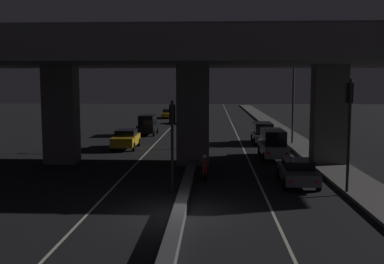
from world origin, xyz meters
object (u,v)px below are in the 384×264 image
traffic_light_right_of_median (349,117)px  motorcycle_red_filtering_near (205,169)px  car_black_second_oncoming (148,124)px  car_taxi_yellow_fourth_oncoming (168,113)px  pedestrian_on_sidewalk (320,146)px  car_grey_lead (298,172)px  car_silver_second (273,143)px  car_silver_third (263,132)px  car_taxi_yellow_lead_oncoming (126,139)px  street_lamp (290,85)px  traffic_light_left_of_median (172,130)px  car_white_third_oncoming (189,118)px

traffic_light_right_of_median → motorcycle_red_filtering_near: (-6.99, 3.13, -3.21)m
traffic_light_right_of_median → car_black_second_oncoming: bearing=118.3°
car_taxi_yellow_fourth_oncoming → pedestrian_on_sidewalk: 40.80m
car_grey_lead → car_black_second_oncoming: (-11.41, 22.85, 0.39)m
car_grey_lead → motorcycle_red_filtering_near: 5.11m
traffic_light_right_of_median → car_silver_second: size_ratio=1.18×
car_silver_third → car_taxi_yellow_lead_oncoming: bearing=108.5°
car_silver_third → motorcycle_red_filtering_near: 16.40m
street_lamp → car_black_second_oncoming: 15.87m
motorcycle_red_filtering_near → pedestrian_on_sidewalk: (8.00, 6.76, 0.40)m
car_silver_third → pedestrian_on_sidewalk: (3.03, -8.87, 0.01)m
motorcycle_red_filtering_near → street_lamp: bearing=-27.7°
traffic_light_left_of_median → car_white_third_oncoming: (-1.31, 38.94, -2.42)m
traffic_light_left_of_median → pedestrian_on_sidewalk: size_ratio=2.69×
car_taxi_yellow_lead_oncoming → car_black_second_oncoming: size_ratio=1.05×
car_black_second_oncoming → pedestrian_on_sidewalk: size_ratio=2.49×
car_white_third_oncoming → street_lamp: bearing=26.9°
traffic_light_left_of_median → car_silver_second: bearing=58.9°
traffic_light_left_of_median → car_black_second_oncoming: size_ratio=1.08×
motorcycle_red_filtering_near → car_grey_lead: bearing=-103.8°
car_silver_second → car_taxi_yellow_lead_oncoming: bearing=69.5°
car_taxi_yellow_fourth_oncoming → traffic_light_right_of_median: bearing=14.5°
traffic_light_right_of_median → car_grey_lead: 4.22m
car_black_second_oncoming → car_taxi_yellow_fourth_oncoming: size_ratio=0.89×
car_silver_second → car_black_second_oncoming: bearing=38.1°
pedestrian_on_sidewalk → car_black_second_oncoming: bearing=133.8°
traffic_light_right_of_median → street_lamp: street_lamp is taller
car_grey_lead → pedestrian_on_sidewalk: pedestrian_on_sidewalk is taller
car_taxi_yellow_fourth_oncoming → street_lamp: bearing=23.1°
street_lamp → car_white_third_oncoming: street_lamp is taller
car_black_second_oncoming → car_silver_third: bearing=62.0°
pedestrian_on_sidewalk → car_taxi_yellow_lead_oncoming: bearing=161.3°
traffic_light_left_of_median → car_taxi_yellow_lead_oncoming: bearing=109.4°
traffic_light_left_of_median → traffic_light_right_of_median: traffic_light_right_of_median is taller
motorcycle_red_filtering_near → pedestrian_on_sidewalk: pedestrian_on_sidewalk is taller
car_taxi_yellow_lead_oncoming → car_taxi_yellow_fourth_oncoming: bearing=178.5°
car_silver_third → car_white_third_oncoming: size_ratio=0.97×
car_silver_third → car_silver_second: bearing=179.1°
car_taxi_yellow_lead_oncoming → car_taxi_yellow_fourth_oncoming: (0.19, 33.11, -0.10)m
traffic_light_right_of_median → car_white_third_oncoming: bearing=104.2°
car_grey_lead → car_white_third_oncoming: size_ratio=0.95×
traffic_light_right_of_median → car_silver_third: traffic_light_right_of_median is taller
pedestrian_on_sidewalk → car_white_third_oncoming: bearing=110.5°
street_lamp → car_taxi_yellow_lead_oncoming: 14.87m
traffic_light_right_of_median → street_lamp: (0.15, 17.76, 1.42)m
car_black_second_oncoming → traffic_light_left_of_median: bearing=11.4°
motorcycle_red_filtering_near → pedestrian_on_sidewalk: 10.48m
traffic_light_left_of_median → car_silver_third: 19.95m
traffic_light_left_of_median → car_silver_second: traffic_light_left_of_median is taller
traffic_light_left_of_median → motorcycle_red_filtering_near: size_ratio=2.62×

